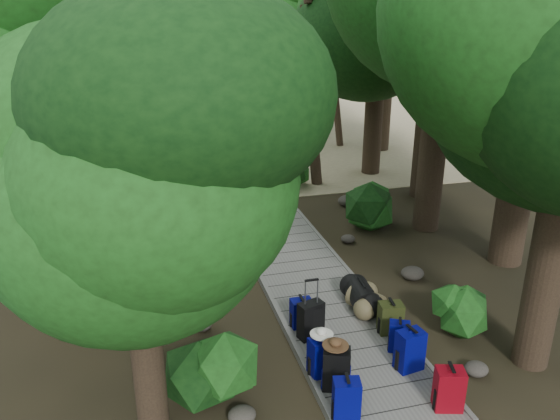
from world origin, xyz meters
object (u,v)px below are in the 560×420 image
object	(u,v)px
backpack_right_c	(399,335)
backpack_right_d	(391,316)
backpack_left_b	(336,367)
backpack_right_b	(410,348)
backpack_left_a	(346,398)
sun_lounger	(297,152)
backpack_right_a	(449,387)
backpack_left_d	(301,311)
backpack_left_c	(321,355)
suitcase_on_boardwalk	(311,320)
lone_suitcase_on_sand	(246,162)
duffel_right_khaki	(366,300)
duffel_right_black	(361,295)
kayak	(157,157)

from	to	relation	value
backpack_right_c	backpack_right_d	world-z (taller)	backpack_right_d
backpack_left_b	backpack_right_b	world-z (taller)	backpack_right_b
backpack_left_a	sun_lounger	world-z (taller)	backpack_left_a
backpack_right_a	backpack_right_b	world-z (taller)	backpack_right_b
sun_lounger	backpack_left_a	bearing A→B (deg)	-100.87
backpack_left_d	backpack_right_d	size ratio (longest dim) A/B	0.93
backpack_left_c	suitcase_on_boardwalk	xyz separation A→B (m)	(0.16, 1.01, -0.02)
backpack_left_d	backpack_right_d	world-z (taller)	backpack_right_d
backpack_left_c	lone_suitcase_on_sand	bearing A→B (deg)	74.34
backpack_left_c	duffel_right_khaki	distance (m)	2.13
backpack_right_d	lone_suitcase_on_sand	world-z (taller)	backpack_right_d
backpack_left_a	duffel_right_black	bearing A→B (deg)	75.80
backpack_right_a	sun_lounger	world-z (taller)	backpack_right_a
backpack_right_b	suitcase_on_boardwalk	size ratio (longest dim) A/B	1.11
backpack_right_b	backpack_left_c	bearing A→B (deg)	161.65
duffel_right_black	sun_lounger	distance (m)	10.96
duffel_right_black	suitcase_on_boardwalk	distance (m)	1.44
lone_suitcase_on_sand	suitcase_on_boardwalk	bearing A→B (deg)	-101.98
backpack_left_b	sun_lounger	size ratio (longest dim) A/B	0.37
backpack_left_b	duffel_right_black	bearing A→B (deg)	79.82
duffel_right_khaki	kayak	xyz separation A→B (m)	(-3.22, 12.24, -0.17)
backpack_left_b	duffel_right_black	world-z (taller)	backpack_left_b
backpack_right_b	kayak	bearing A→B (deg)	93.55
backpack_right_a	suitcase_on_boardwalk	distance (m)	2.58
backpack_left_c	backpack_left_d	bearing A→B (deg)	75.73
backpack_left_d	backpack_right_b	xyz separation A→B (m)	(1.28, -1.62, 0.08)
backpack_left_d	backpack_right_b	size ratio (longest dim) A/B	0.77
backpack_left_a	sun_lounger	distance (m)	13.95
backpack_left_b	duffel_right_khaki	size ratio (longest dim) A/B	1.14
backpack_right_a	duffel_right_khaki	size ratio (longest dim) A/B	1.09
backpack_left_c	kayak	xyz separation A→B (m)	(-1.79, 13.82, -0.30)
backpack_right_c	lone_suitcase_on_sand	bearing A→B (deg)	116.98
backpack_left_d	kayak	world-z (taller)	backpack_left_d
backpack_left_a	backpack_left_b	size ratio (longest dim) A/B	0.94
backpack_right_d	sun_lounger	distance (m)	11.85
backpack_right_b	sun_lounger	world-z (taller)	backpack_right_b
duffel_right_khaki	sun_lounger	distance (m)	11.11
backpack_right_c	suitcase_on_boardwalk	xyz separation A→B (m)	(-1.30, 0.75, 0.05)
duffel_right_black	kayak	size ratio (longest dim) A/B	0.26
duffel_right_black	sun_lounger	bearing A→B (deg)	84.56
backpack_left_c	duffel_right_khaki	bearing A→B (deg)	37.86
backpack_left_c	kayak	bearing A→B (deg)	87.55
backpack_right_b	duffel_right_khaki	world-z (taller)	backpack_right_b
backpack_right_c	kayak	size ratio (longest dim) A/B	0.19
backpack_left_a	sun_lounger	size ratio (longest dim) A/B	0.35
backpack_left_c	backpack_right_b	bearing A→B (deg)	-18.97
backpack_left_b	kayak	distance (m)	14.31
backpack_left_d	sun_lounger	bearing A→B (deg)	72.86
backpack_left_d	duffel_right_khaki	bearing A→B (deg)	6.81
backpack_left_c	lone_suitcase_on_sand	size ratio (longest dim) A/B	1.04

